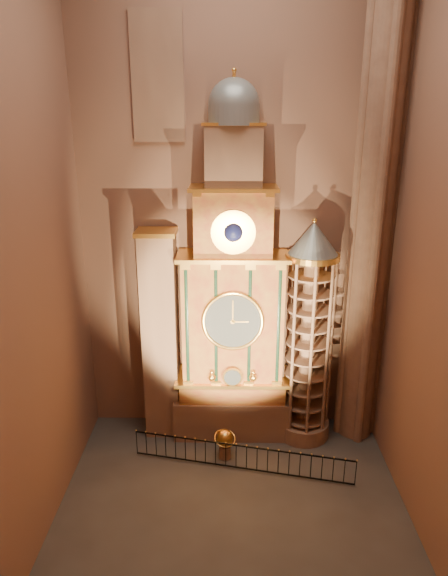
{
  "coord_description": "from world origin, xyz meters",
  "views": [
    {
      "loc": [
        -0.13,
        -17.15,
        14.99
      ],
      "look_at": [
        -0.38,
        3.0,
        8.19
      ],
      "focal_mm": 32.0,
      "sensor_mm": 36.0,
      "label": 1
    }
  ],
  "objects_px": {
    "celestial_globe": "(225,441)",
    "iron_railing": "(241,457)",
    "portrait_tower": "(160,335)",
    "astronomical_clock": "(233,306)",
    "stair_turret": "(308,336)"
  },
  "relations": [
    {
      "from": "portrait_tower",
      "to": "iron_railing",
      "type": "height_order",
      "value": "portrait_tower"
    },
    {
      "from": "stair_turret",
      "to": "celestial_globe",
      "type": "relative_size",
      "value": 7.54
    },
    {
      "from": "portrait_tower",
      "to": "iron_railing",
      "type": "distance_m",
      "value": 6.63
    },
    {
      "from": "astronomical_clock",
      "to": "celestial_globe",
      "type": "xyz_separation_m",
      "value": [
        -0.34,
        -2.17,
        -5.82
      ]
    },
    {
      "from": "stair_turret",
      "to": "iron_railing",
      "type": "bearing_deg",
      "value": -138.04
    },
    {
      "from": "astronomical_clock",
      "to": "stair_turret",
      "type": "height_order",
      "value": "astronomical_clock"
    },
    {
      "from": "stair_turret",
      "to": "celestial_globe",
      "type": "xyz_separation_m",
      "value": [
        -3.84,
        -1.91,
        -4.41
      ]
    },
    {
      "from": "astronomical_clock",
      "to": "stair_turret",
      "type": "relative_size",
      "value": 1.55
    },
    {
      "from": "stair_turret",
      "to": "portrait_tower",
      "type": "bearing_deg",
      "value": 177.67
    },
    {
      "from": "astronomical_clock",
      "to": "stair_turret",
      "type": "xyz_separation_m",
      "value": [
        3.5,
        -0.26,
        -1.41
      ]
    },
    {
      "from": "celestial_globe",
      "to": "iron_railing",
      "type": "relative_size",
      "value": 0.15
    },
    {
      "from": "portrait_tower",
      "to": "celestial_globe",
      "type": "height_order",
      "value": "portrait_tower"
    },
    {
      "from": "astronomical_clock",
      "to": "stair_turret",
      "type": "bearing_deg",
      "value": -4.3
    },
    {
      "from": "stair_turret",
      "to": "celestial_globe",
      "type": "bearing_deg",
      "value": -153.57
    },
    {
      "from": "astronomical_clock",
      "to": "stair_turret",
      "type": "distance_m",
      "value": 3.78
    }
  ]
}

